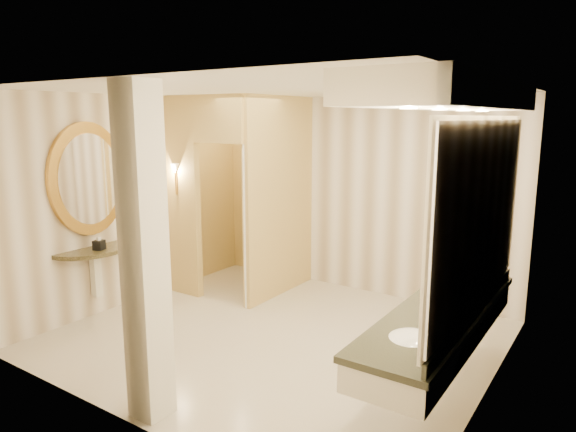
# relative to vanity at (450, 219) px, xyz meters

# --- Properties ---
(floor) EXTENTS (4.50, 4.50, 0.00)m
(floor) POSITION_rel_vanity_xyz_m (-1.98, 0.40, -1.63)
(floor) COLOR beige
(floor) RESTS_ON ground
(ceiling) EXTENTS (4.50, 4.50, 0.00)m
(ceiling) POSITION_rel_vanity_xyz_m (-1.98, 0.40, 1.07)
(ceiling) COLOR white
(ceiling) RESTS_ON wall_back
(wall_back) EXTENTS (4.50, 0.02, 2.70)m
(wall_back) POSITION_rel_vanity_xyz_m (-1.98, 2.40, -0.28)
(wall_back) COLOR white
(wall_back) RESTS_ON floor
(wall_front) EXTENTS (4.50, 0.02, 2.70)m
(wall_front) POSITION_rel_vanity_xyz_m (-1.98, -1.60, -0.28)
(wall_front) COLOR white
(wall_front) RESTS_ON floor
(wall_left) EXTENTS (0.02, 4.00, 2.70)m
(wall_left) POSITION_rel_vanity_xyz_m (-4.23, 0.40, -0.28)
(wall_left) COLOR white
(wall_left) RESTS_ON floor
(wall_right) EXTENTS (0.02, 4.00, 2.70)m
(wall_right) POSITION_rel_vanity_xyz_m (0.27, 0.40, -0.28)
(wall_right) COLOR white
(wall_right) RESTS_ON floor
(toilet_closet) EXTENTS (1.50, 1.55, 2.70)m
(toilet_closet) POSITION_rel_vanity_xyz_m (-3.10, 1.37, -0.24)
(toilet_closet) COLOR #E2BC76
(toilet_closet) RESTS_ON floor
(wall_sconce) EXTENTS (0.14, 0.14, 0.42)m
(wall_sconce) POSITION_rel_vanity_xyz_m (-3.90, 0.83, 0.10)
(wall_sconce) COLOR gold
(wall_sconce) RESTS_ON toilet_closet
(vanity) EXTENTS (0.75, 2.61, 2.09)m
(vanity) POSITION_rel_vanity_xyz_m (0.00, 0.00, 0.00)
(vanity) COLOR white
(vanity) RESTS_ON floor
(console_shelf) EXTENTS (1.04, 1.04, 1.97)m
(console_shelf) POSITION_rel_vanity_xyz_m (-4.19, -0.30, -0.28)
(console_shelf) COLOR black
(console_shelf) RESTS_ON floor
(pillar) EXTENTS (0.28, 0.28, 2.70)m
(pillar) POSITION_rel_vanity_xyz_m (-1.95, -1.40, -0.28)
(pillar) COLOR white
(pillar) RESTS_ON floor
(tissue_box) EXTENTS (0.15, 0.15, 0.11)m
(tissue_box) POSITION_rel_vanity_xyz_m (-4.00, -0.35, -0.70)
(tissue_box) COLOR black
(tissue_box) RESTS_ON console_shelf
(toilet) EXTENTS (0.41, 0.68, 0.68)m
(toilet) POSITION_rel_vanity_xyz_m (-3.11, 2.12, -1.29)
(toilet) COLOR white
(toilet) RESTS_ON floor
(soap_bottle_a) EXTENTS (0.07, 0.07, 0.13)m
(soap_bottle_a) POSITION_rel_vanity_xyz_m (-0.07, -0.18, -0.69)
(soap_bottle_a) COLOR beige
(soap_bottle_a) RESTS_ON vanity
(soap_bottle_b) EXTENTS (0.12, 0.12, 0.13)m
(soap_bottle_b) POSITION_rel_vanity_xyz_m (-0.01, 0.34, -0.69)
(soap_bottle_b) COLOR silver
(soap_bottle_b) RESTS_ON vanity
(soap_bottle_c) EXTENTS (0.10, 0.10, 0.20)m
(soap_bottle_c) POSITION_rel_vanity_xyz_m (-0.02, -0.23, -0.65)
(soap_bottle_c) COLOR #C6B28C
(soap_bottle_c) RESTS_ON vanity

